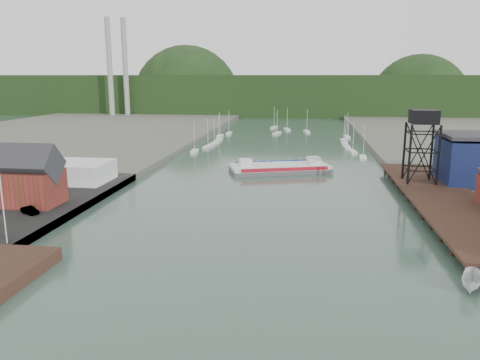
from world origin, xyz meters
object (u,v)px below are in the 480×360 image
(motorboat, at_px, (472,282))
(lift_tower, at_px, (424,121))
(chain_ferry, at_px, (280,168))
(harbor_building, at_px, (27,181))

(motorboat, bearing_deg, lift_tower, 105.91)
(chain_ferry, relative_size, motorboat, 4.87)
(lift_tower, bearing_deg, chain_ferry, 151.70)
(lift_tower, distance_m, chain_ferry, 39.23)
(harbor_building, xyz_separation_m, motorboat, (71.90, -23.36, -4.96))
(lift_tower, height_order, motorboat, lift_tower)
(chain_ferry, bearing_deg, harbor_building, -152.69)
(lift_tower, distance_m, motorboat, 53.62)
(lift_tower, bearing_deg, harbor_building, -160.02)
(harbor_building, xyz_separation_m, chain_ferry, (44.93, 45.27, -5.00))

